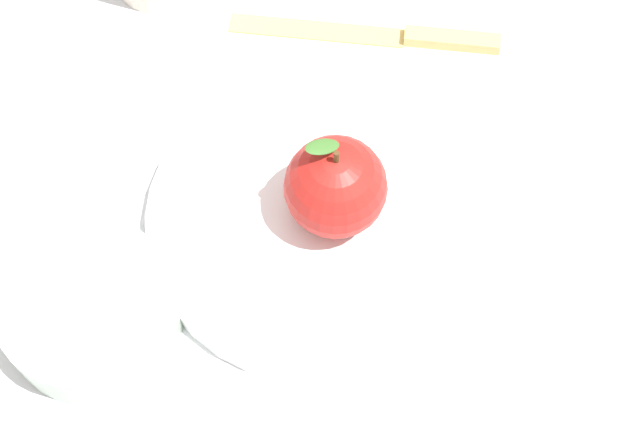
# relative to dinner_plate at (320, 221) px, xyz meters

# --- Properties ---
(ground_plane) EXTENTS (2.40, 2.40, 0.00)m
(ground_plane) POSITION_rel_dinner_plate_xyz_m (0.00, -0.03, -0.01)
(ground_plane) COLOR silver
(dinner_plate) EXTENTS (0.24, 0.24, 0.02)m
(dinner_plate) POSITION_rel_dinner_plate_xyz_m (0.00, 0.00, 0.00)
(dinner_plate) COLOR white
(dinner_plate) RESTS_ON ground_plane
(apple) EXTENTS (0.07, 0.07, 0.08)m
(apple) POSITION_rel_dinner_plate_xyz_m (-0.01, -0.01, 0.04)
(apple) COLOR #B21E19
(apple) RESTS_ON dinner_plate
(side_bowl) EXTENTS (0.12, 0.12, 0.04)m
(side_bowl) POSITION_rel_dinner_plate_xyz_m (0.09, 0.14, 0.02)
(side_bowl) COLOR #B2C6B2
(side_bowl) RESTS_ON ground_plane
(knife) EXTENTS (0.20, 0.11, 0.01)m
(knife) POSITION_rel_dinner_plate_xyz_m (0.04, -0.17, -0.01)
(knife) COLOR #D8B766
(knife) RESTS_ON ground_plane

